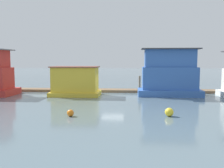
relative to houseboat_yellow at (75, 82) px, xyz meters
name	(u,v)px	position (x,y,z in m)	size (l,w,h in m)	color
ground_plane	(113,96)	(4.17, 0.31, -1.59)	(200.00, 200.00, 0.00)	slate
dock_walkway	(115,90)	(4.17, 3.80, -1.44)	(42.40, 1.97, 0.30)	brown
houseboat_yellow	(75,82)	(0.00, 0.00, 0.00)	(5.47, 3.39, 3.29)	gold
houseboat_blue	(170,75)	(10.52, 0.77, 0.70)	(6.98, 3.27, 5.27)	#3866B7
mooring_post_far_right	(140,85)	(7.27, 2.56, -0.54)	(0.23, 0.23, 2.09)	#846B4C
mooring_post_near_right	(8,84)	(-9.10, 2.56, -0.61)	(0.32, 0.32, 1.96)	brown
buoy_yellow	(169,112)	(8.92, -9.87, -1.28)	(0.61, 0.61, 0.61)	yellow
buoy_orange	(70,113)	(1.95, -10.40, -1.34)	(0.49, 0.49, 0.49)	orange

